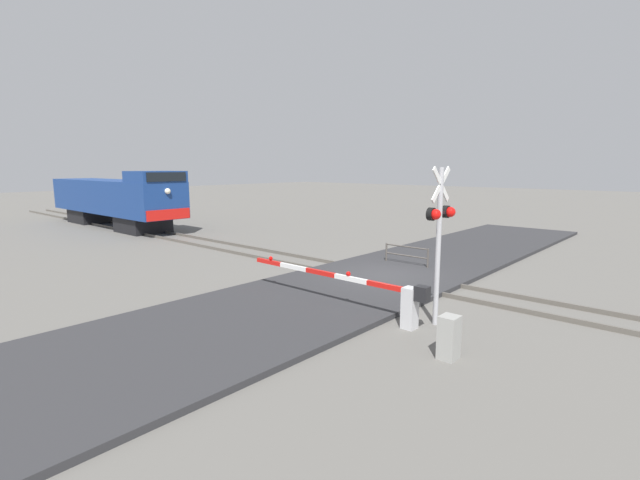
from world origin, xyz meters
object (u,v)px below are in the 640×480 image
locomotive (116,199)px  utility_cabinet (449,337)px  crossing_signal (440,227)px  crossing_gate (379,293)px  guard_railing (406,254)px

locomotive → utility_cabinet: locomotive is taller
locomotive → crossing_signal: crossing_signal is taller
crossing_gate → utility_cabinet: (-1.10, -2.64, -0.28)m
utility_cabinet → locomotive: bearing=79.5°
crossing_signal → utility_cabinet: size_ratio=4.29×
locomotive → crossing_signal: 27.00m
crossing_gate → locomotive: bearing=80.9°
crossing_signal → crossing_gate: (-0.76, 1.37, -1.92)m
crossing_gate → guard_railing: (6.40, 2.94, -0.18)m
crossing_signal → utility_cabinet: (-1.86, -1.27, -2.20)m
locomotive → utility_cabinet: 28.57m
locomotive → guard_railing: locomotive is taller
guard_railing → locomotive: bearing=95.9°
crossing_signal → locomotive: bearing=82.9°
crossing_signal → utility_cabinet: bearing=-145.7°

